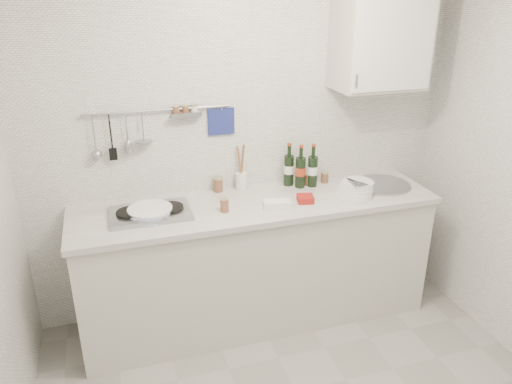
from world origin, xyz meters
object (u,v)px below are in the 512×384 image
at_px(plate_stack_sink, 356,189).
at_px(wine_bottles, 301,166).
at_px(utensil_crock, 241,179).
at_px(wall_cabinet, 381,35).
at_px(plate_stack_hob, 149,212).

bearing_deg(plate_stack_sink, wine_bottles, 137.89).
height_order(plate_stack_sink, wine_bottles, wine_bottles).
distance_m(plate_stack_sink, utensil_crock, 0.80).
relative_size(wall_cabinet, plate_stack_sink, 2.57).
bearing_deg(plate_stack_hob, wall_cabinet, 4.71).
bearing_deg(wall_cabinet, plate_stack_hob, -175.29).
distance_m(plate_stack_hob, wine_bottles, 1.12).
bearing_deg(plate_stack_sink, utensil_crock, 154.84).
xyz_separation_m(wall_cabinet, plate_stack_hob, (-1.61, -0.13, -1.00)).
distance_m(wall_cabinet, wine_bottles, 1.02).
xyz_separation_m(wall_cabinet, wine_bottles, (-0.52, 0.05, -0.87)).
bearing_deg(wall_cabinet, plate_stack_sink, -134.96).
relative_size(wall_cabinet, plate_stack_hob, 2.27).
distance_m(wall_cabinet, plate_stack_sink, 1.03).
height_order(plate_stack_sink, utensil_crock, utensil_crock).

